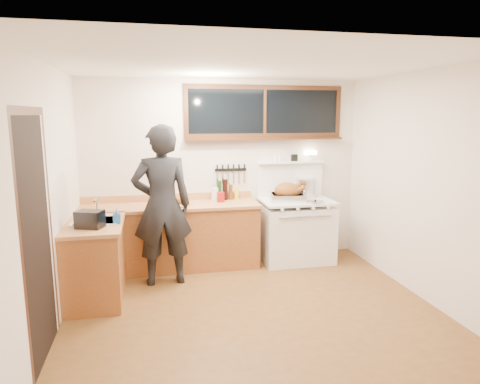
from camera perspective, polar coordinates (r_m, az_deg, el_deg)
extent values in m
cube|color=brown|center=(4.91, 1.55, -15.24)|extent=(4.00, 3.50, 0.02)
cube|color=beige|center=(6.22, -2.22, 2.82)|extent=(4.00, 0.05, 2.60)
cube|color=beige|center=(2.85, 10.08, -6.22)|extent=(4.00, 0.05, 2.60)
cube|color=beige|center=(4.49, -24.38, -0.97)|extent=(0.05, 3.50, 2.60)
cube|color=beige|center=(5.35, 23.21, 0.78)|extent=(0.05, 3.50, 2.60)
cube|color=white|center=(4.46, 1.71, 16.96)|extent=(4.00, 3.50, 0.05)
cube|color=brown|center=(6.00, -9.22, -6.08)|extent=(2.40, 0.60, 0.86)
cube|color=#B77A48|center=(5.88, -9.34, -1.90)|extent=(2.44, 0.64, 0.04)
cube|color=#B77A48|center=(6.16, -9.49, -0.70)|extent=(2.40, 0.03, 0.10)
sphere|color=#B78C38|center=(5.70, -19.27, -4.58)|extent=(0.03, 0.03, 0.03)
sphere|color=#B78C38|center=(5.66, -14.23, -4.43)|extent=(0.03, 0.03, 0.03)
sphere|color=#B78C38|center=(5.66, -9.15, -4.24)|extent=(0.03, 0.03, 0.03)
sphere|color=#B78C38|center=(5.70, -4.12, -4.02)|extent=(0.03, 0.03, 0.03)
sphere|color=#B78C38|center=(5.78, 0.31, -3.81)|extent=(0.03, 0.03, 0.03)
cube|color=brown|center=(5.25, -18.73, -8.90)|extent=(0.60, 1.05, 0.86)
cube|color=#B77A48|center=(5.12, -18.90, -4.13)|extent=(0.64, 1.09, 0.04)
cube|color=white|center=(5.20, -18.67, -4.35)|extent=(0.45, 0.40, 0.14)
cube|color=white|center=(5.19, -18.71, -3.66)|extent=(0.50, 0.45, 0.01)
cylinder|color=silver|center=(5.34, -18.57, -2.00)|extent=(0.02, 0.02, 0.24)
cylinder|color=silver|center=(5.24, -18.73, -1.01)|extent=(0.02, 0.18, 0.02)
cube|color=white|center=(6.29, 7.47, -5.45)|extent=(1.00, 0.70, 0.82)
cube|color=white|center=(6.18, 7.57, -1.21)|extent=(1.02, 0.72, 0.03)
cube|color=white|center=(5.96, 8.58, -5.28)|extent=(0.88, 0.02, 0.46)
cylinder|color=silver|center=(5.88, 8.74, -3.29)|extent=(0.75, 0.02, 0.02)
cylinder|color=white|center=(5.75, 5.66, -2.39)|extent=(0.04, 0.03, 0.04)
cylinder|color=white|center=(5.82, 7.73, -2.28)|extent=(0.04, 0.03, 0.04)
cylinder|color=white|center=(5.90, 9.74, -2.17)|extent=(0.04, 0.03, 0.04)
cylinder|color=white|center=(5.98, 11.70, -2.06)|extent=(0.04, 0.03, 0.04)
cube|color=white|center=(6.44, 6.68, 1.65)|extent=(1.00, 0.05, 0.50)
cube|color=white|center=(6.37, 6.82, 3.97)|extent=(1.00, 0.12, 0.03)
cylinder|color=white|center=(6.47, 9.35, 4.55)|extent=(0.09, 0.09, 0.09)
cube|color=#FFE5B2|center=(6.46, 9.37, 5.21)|extent=(0.17, 0.08, 0.06)
cube|color=black|center=(6.38, 7.25, 4.56)|extent=(0.09, 0.05, 0.10)
cylinder|color=white|center=(6.31, 5.28, 4.49)|extent=(0.04, 0.04, 0.09)
cylinder|color=white|center=(6.30, 4.75, 4.48)|extent=(0.04, 0.04, 0.09)
cube|color=black|center=(6.26, 3.30, 10.65)|extent=(2.20, 0.01, 0.62)
cube|color=black|center=(6.27, 3.35, 13.76)|extent=(2.32, 0.04, 0.06)
cube|color=black|center=(6.26, 3.28, 7.54)|extent=(2.32, 0.04, 0.06)
cube|color=black|center=(6.06, -7.23, 10.61)|extent=(0.06, 0.04, 0.62)
cube|color=black|center=(6.64, 12.92, 10.39)|extent=(0.06, 0.04, 0.62)
cube|color=black|center=(6.26, 3.31, 10.65)|extent=(0.04, 0.04, 0.62)
cube|color=black|center=(6.22, 3.40, 7.11)|extent=(2.32, 0.13, 0.03)
cube|color=black|center=(4.01, -25.30, -5.95)|extent=(0.01, 0.86, 2.10)
cube|color=black|center=(3.56, -27.00, -8.07)|extent=(0.01, 0.07, 2.10)
cube|color=black|center=(4.47, -23.86, -4.26)|extent=(0.01, 0.07, 2.10)
cube|color=black|center=(3.87, -26.47, 9.68)|extent=(0.01, 1.04, 0.07)
cube|color=black|center=(6.20, -1.25, 2.99)|extent=(0.46, 0.02, 0.04)
cube|color=silver|center=(6.17, -3.05, 1.90)|extent=(0.02, 0.00, 0.18)
cube|color=black|center=(6.15, -3.06, 3.19)|extent=(0.02, 0.02, 0.10)
cube|color=silver|center=(6.18, -2.32, 1.92)|extent=(0.02, 0.00, 0.18)
cube|color=black|center=(6.16, -2.33, 3.21)|extent=(0.02, 0.02, 0.10)
cube|color=silver|center=(6.19, -1.59, 1.95)|extent=(0.02, 0.00, 0.18)
cube|color=black|center=(6.18, -1.59, 3.23)|extent=(0.02, 0.02, 0.10)
cube|color=silver|center=(6.21, -0.86, 1.97)|extent=(0.03, 0.00, 0.18)
cube|color=black|center=(6.19, -0.86, 3.25)|extent=(0.02, 0.02, 0.10)
cube|color=silver|center=(6.23, -0.14, 1.99)|extent=(0.03, 0.00, 0.18)
cube|color=black|center=(6.21, -0.14, 3.27)|extent=(0.02, 0.02, 0.10)
cube|color=silver|center=(6.24, 0.58, 2.01)|extent=(0.03, 0.00, 0.18)
cube|color=black|center=(6.22, 0.58, 3.29)|extent=(0.02, 0.02, 0.10)
imported|color=black|center=(5.36, -10.35, -1.80)|extent=(0.76, 0.53, 2.00)
imported|color=#2261AD|center=(4.99, -16.12, -3.11)|extent=(0.08, 0.08, 0.17)
cube|color=black|center=(4.89, -19.39, -3.45)|extent=(0.32, 0.27, 0.19)
cube|color=#B77A48|center=(5.84, -8.71, -1.67)|extent=(0.52, 0.45, 0.02)
ellipsoid|color=brown|center=(5.82, -8.73, -1.05)|extent=(0.28, 0.24, 0.14)
sphere|color=brown|center=(5.88, -7.71, -0.67)|extent=(0.05, 0.05, 0.05)
sphere|color=brown|center=(5.77, -7.63, -0.86)|extent=(0.05, 0.05, 0.05)
cube|color=silver|center=(6.12, 6.31, -0.68)|extent=(0.54, 0.44, 0.10)
cube|color=#3F3F42|center=(6.11, 6.31, -0.36)|extent=(0.48, 0.38, 0.03)
torus|color=silver|center=(6.04, 4.03, -0.31)|extent=(0.03, 0.10, 0.10)
torus|color=silver|center=(6.19, 8.54, -0.13)|extent=(0.03, 0.10, 0.10)
ellipsoid|color=brown|center=(6.10, 6.32, 0.15)|extent=(0.42, 0.34, 0.24)
cylinder|color=brown|center=(6.06, 7.76, 0.23)|extent=(0.14, 0.08, 0.10)
sphere|color=brown|center=(6.07, 8.39, 0.58)|extent=(0.07, 0.07, 0.07)
cylinder|color=brown|center=(6.23, 7.19, 0.52)|extent=(0.14, 0.08, 0.10)
sphere|color=brown|center=(6.24, 7.81, 0.85)|extent=(0.07, 0.07, 0.07)
cylinder|color=silver|center=(6.42, 8.72, 0.57)|extent=(0.31, 0.31, 0.27)
cylinder|color=silver|center=(6.35, 8.58, -0.25)|extent=(0.19, 0.19, 0.12)
cylinder|color=black|center=(6.45, 8.47, 0.38)|extent=(0.06, 0.16, 0.02)
cylinder|color=silver|center=(6.03, 10.01, -1.30)|extent=(0.29, 0.29, 0.02)
sphere|color=black|center=(6.03, 10.01, -1.13)|extent=(0.03, 0.03, 0.03)
cube|color=maroon|center=(5.98, -2.59, -0.68)|extent=(0.10, 0.08, 0.14)
cylinder|color=white|center=(6.08, -3.36, -0.30)|extent=(0.13, 0.13, 0.18)
cylinder|color=black|center=(6.11, -2.80, 0.20)|extent=(0.06, 0.06, 0.28)
cylinder|color=black|center=(6.12, -2.01, 0.33)|extent=(0.07, 0.07, 0.30)
cylinder|color=black|center=(6.14, -1.26, -0.01)|extent=(0.06, 0.06, 0.22)
cylinder|color=black|center=(6.16, -0.46, -0.17)|extent=(0.06, 0.06, 0.18)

